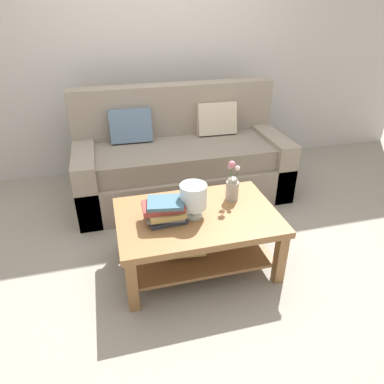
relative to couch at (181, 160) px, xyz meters
name	(u,v)px	position (x,y,z in m)	size (l,w,h in m)	color
ground_plane	(194,240)	(-0.09, -0.85, -0.36)	(10.00, 10.00, 0.00)	gray
back_wall	(155,46)	(-0.09, 0.80, 0.99)	(6.40, 0.12, 2.70)	#BCB7B2
couch	(181,160)	(0.00, 0.00, 0.00)	(2.06, 0.90, 1.06)	gray
coffee_table	(196,229)	(-0.15, -1.15, -0.04)	(1.15, 0.76, 0.46)	olive
book_stack_main	(165,211)	(-0.38, -1.17, 0.17)	(0.30, 0.24, 0.15)	#2D333D
glass_hurricane_vase	(193,197)	(-0.18, -1.16, 0.25)	(0.19, 0.19, 0.25)	silver
flower_pitcher	(232,186)	(0.17, -1.01, 0.20)	(0.10, 0.10, 0.34)	#9E998E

